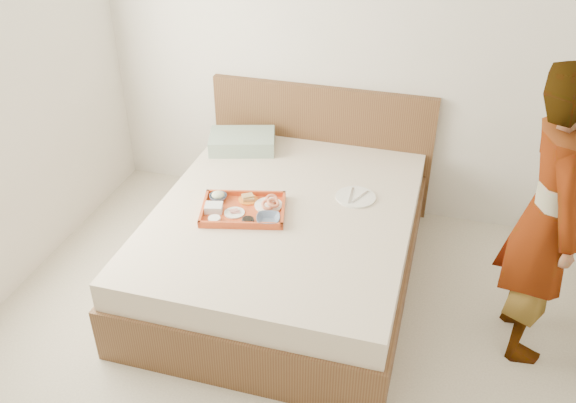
# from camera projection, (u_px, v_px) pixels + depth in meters

# --- Properties ---
(ground) EXTENTS (3.50, 4.00, 0.01)m
(ground) POSITION_uv_depth(u_px,v_px,m) (254.00, 395.00, 3.24)
(ground) COLOR beige
(ground) RESTS_ON ground
(wall_back) EXTENTS (3.50, 0.01, 2.60)m
(wall_back) POSITION_uv_depth(u_px,v_px,m) (343.00, 38.00, 4.15)
(wall_back) COLOR silver
(wall_back) RESTS_ON ground
(bed) EXTENTS (1.65, 2.00, 0.53)m
(bed) POSITION_uv_depth(u_px,v_px,m) (285.00, 243.00, 3.93)
(bed) COLOR brown
(bed) RESTS_ON ground
(headboard) EXTENTS (1.65, 0.06, 0.95)m
(headboard) POSITION_uv_depth(u_px,v_px,m) (321.00, 146.00, 4.60)
(headboard) COLOR brown
(headboard) RESTS_ON ground
(pillow) EXTENTS (0.53, 0.43, 0.11)m
(pillow) POSITION_uv_depth(u_px,v_px,m) (242.00, 141.00, 4.43)
(pillow) COLOR #9BAC9C
(pillow) RESTS_ON bed
(tray) EXTENTS (0.58, 0.47, 0.05)m
(tray) POSITION_uv_depth(u_px,v_px,m) (243.00, 209.00, 3.74)
(tray) COLOR #C85C21
(tray) RESTS_ON bed
(prawn_plate) EXTENTS (0.21, 0.21, 0.01)m
(prawn_plate) POSITION_uv_depth(u_px,v_px,m) (269.00, 205.00, 3.78)
(prawn_plate) COLOR white
(prawn_plate) RESTS_ON tray
(navy_bowl_big) EXTENTS (0.17, 0.17, 0.03)m
(navy_bowl_big) POSITION_uv_depth(u_px,v_px,m) (268.00, 219.00, 3.63)
(navy_bowl_big) COLOR #142848
(navy_bowl_big) RESTS_ON tray
(sauce_dish) EXTENTS (0.09, 0.09, 0.03)m
(sauce_dish) POSITION_uv_depth(u_px,v_px,m) (248.00, 221.00, 3.62)
(sauce_dish) COLOR black
(sauce_dish) RESTS_ON tray
(meat_plate) EXTENTS (0.15, 0.15, 0.01)m
(meat_plate) POSITION_uv_depth(u_px,v_px,m) (234.00, 213.00, 3.71)
(meat_plate) COLOR white
(meat_plate) RESTS_ON tray
(bread_plate) EXTENTS (0.15, 0.15, 0.01)m
(bread_plate) POSITION_uv_depth(u_px,v_px,m) (248.00, 200.00, 3.84)
(bread_plate) COLOR orange
(bread_plate) RESTS_ON tray
(salad_bowl) EXTENTS (0.13, 0.13, 0.03)m
(salad_bowl) POSITION_uv_depth(u_px,v_px,m) (218.00, 197.00, 3.84)
(salad_bowl) COLOR #142848
(salad_bowl) RESTS_ON tray
(plastic_tub) EXTENTS (0.12, 0.11, 0.05)m
(plastic_tub) POSITION_uv_depth(u_px,v_px,m) (214.00, 208.00, 3.72)
(plastic_tub) COLOR silver
(plastic_tub) RESTS_ON tray
(cheese_round) EXTENTS (0.09, 0.09, 0.03)m
(cheese_round) POSITION_uv_depth(u_px,v_px,m) (214.00, 219.00, 3.64)
(cheese_round) COLOR white
(cheese_round) RESTS_ON tray
(dinner_plate) EXTENTS (0.31, 0.31, 0.01)m
(dinner_plate) POSITION_uv_depth(u_px,v_px,m) (356.00, 197.00, 3.89)
(dinner_plate) COLOR white
(dinner_plate) RESTS_ON bed
(person) EXTENTS (0.49, 0.67, 1.68)m
(person) POSITION_uv_depth(u_px,v_px,m) (548.00, 218.00, 3.15)
(person) COLOR beige
(person) RESTS_ON ground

